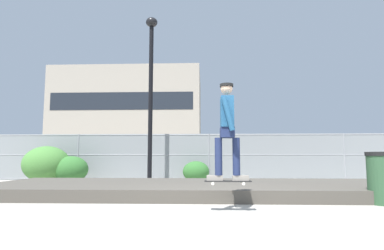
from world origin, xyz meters
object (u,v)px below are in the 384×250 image
(shrub_left, at_px, (46,164))
(shrub_right, at_px, (196,171))
(trash_bin, at_px, (383,178))
(shrub_center, at_px, (71,169))
(parked_car_mid, at_px, (287,159))
(street_lamp, at_px, (151,77))
(skater, at_px, (227,124))
(parked_car_near, at_px, (165,159))
(skateboard, at_px, (228,181))

(shrub_left, height_order, shrub_right, shrub_left)
(shrub_left, bearing_deg, trash_bin, -27.24)
(shrub_center, bearing_deg, parked_car_mid, 25.47)
(street_lamp, bearing_deg, shrub_right, 15.09)
(shrub_right, height_order, trash_bin, trash_bin)
(street_lamp, height_order, shrub_center, street_lamp)
(skater, height_order, shrub_center, skater)
(street_lamp, bearing_deg, shrub_center, -178.25)
(parked_car_mid, relative_size, shrub_center, 3.62)
(shrub_center, bearing_deg, parked_car_near, 58.91)
(shrub_center, bearing_deg, street_lamp, 1.75)
(parked_car_near, xyz_separation_m, shrub_right, (1.69, -4.19, -0.45))
(skateboard, distance_m, parked_car_near, 10.70)
(shrub_center, relative_size, shrub_right, 1.25)
(skater, height_order, parked_car_near, skater)
(skateboard, bearing_deg, street_lamp, 112.49)
(parked_car_mid, distance_m, trash_bin, 9.05)
(shrub_right, bearing_deg, parked_car_near, 111.99)
(parked_car_mid, xyz_separation_m, shrub_center, (-8.92, -4.25, -0.36))
(street_lamp, xyz_separation_m, shrub_center, (-2.87, -0.09, -3.44))
(shrub_right, bearing_deg, shrub_center, -173.23)
(shrub_left, distance_m, trash_bin, 10.50)
(street_lamp, xyz_separation_m, shrub_left, (-3.81, -0.06, -3.26))
(skater, xyz_separation_m, shrub_center, (-5.26, 5.69, -1.02))
(skateboard, height_order, parked_car_near, parked_car_near)
(street_lamp, height_order, shrub_left, street_lamp)
(skateboard, relative_size, shrub_center, 0.64)
(skateboard, relative_size, trash_bin, 0.78)
(parked_car_near, distance_m, parked_car_mid, 6.08)
(street_lamp, height_order, parked_car_mid, street_lamp)
(street_lamp, relative_size, shrub_right, 6.25)
(parked_car_mid, bearing_deg, skater, -110.19)
(parked_car_mid, xyz_separation_m, shrub_left, (-9.86, -4.22, -0.17))
(skater, relative_size, shrub_left, 1.00)
(parked_car_near, relative_size, parked_car_mid, 1.00)
(skater, xyz_separation_m, shrub_right, (-0.72, 6.23, -1.11))
(shrub_center, bearing_deg, skateboard, -47.24)
(shrub_center, height_order, trash_bin, trash_bin)
(skater, distance_m, street_lamp, 6.71)
(shrub_left, bearing_deg, parked_car_mid, 23.18)
(shrub_center, xyz_separation_m, trash_bin, (8.39, -4.78, 0.04))
(shrub_left, bearing_deg, shrub_right, 5.33)
(shrub_center, bearing_deg, shrub_right, 6.77)
(shrub_left, height_order, trash_bin, shrub_left)
(street_lamp, xyz_separation_m, shrub_right, (1.67, 0.45, -3.54))
(skateboard, xyz_separation_m, skater, (0.00, 0.00, 0.99))
(shrub_left, bearing_deg, skater, -42.67)
(shrub_center, height_order, shrub_right, shrub_center)
(parked_car_near, bearing_deg, skater, -76.98)
(shrub_left, bearing_deg, shrub_center, -1.63)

